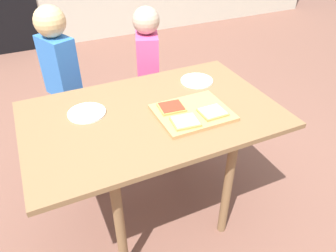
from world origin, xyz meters
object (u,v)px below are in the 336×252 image
(cutting_board, at_px, (192,113))
(pizza_slice_near_left, at_px, (185,121))
(plate_white_left, at_px, (87,113))
(plate_white_right, at_px, (197,81))
(child_left, at_px, (61,76))
(child_right, at_px, (148,74))
(pizza_slice_far_left, at_px, (172,107))
(dining_table, at_px, (153,126))
(pizza_slice_near_right, at_px, (213,112))

(cutting_board, relative_size, pizza_slice_near_left, 2.65)
(plate_white_left, bearing_deg, plate_white_right, 6.07)
(child_left, distance_m, child_right, 0.57)
(plate_white_right, height_order, child_left, child_left)
(pizza_slice_far_left, bearing_deg, dining_table, 160.24)
(dining_table, xyz_separation_m, pizza_slice_far_left, (0.09, -0.03, 0.11))
(cutting_board, bearing_deg, pizza_slice_far_left, 141.76)
(dining_table, xyz_separation_m, child_right, (0.22, 0.62, -0.03))
(cutting_board, relative_size, plate_white_left, 1.91)
(cutting_board, xyz_separation_m, pizza_slice_near_left, (-0.08, -0.07, 0.02))
(dining_table, relative_size, child_left, 1.14)
(plate_white_right, distance_m, child_right, 0.46)
(child_right, bearing_deg, dining_table, -109.87)
(pizza_slice_far_left, xyz_separation_m, plate_white_right, (0.27, 0.23, -0.02))
(pizza_slice_near_left, distance_m, plate_white_right, 0.45)
(plate_white_left, bearing_deg, pizza_slice_near_right, -27.07)
(cutting_board, bearing_deg, pizza_slice_near_left, -136.88)
(cutting_board, xyz_separation_m, pizza_slice_near_right, (0.08, -0.06, 0.02))
(pizza_slice_near_right, bearing_deg, child_right, 92.21)
(pizza_slice_near_right, relative_size, child_right, 0.12)
(dining_table, xyz_separation_m, plate_white_right, (0.36, 0.20, 0.09))
(plate_white_right, distance_m, child_left, 0.90)
(pizza_slice_near_left, bearing_deg, child_right, 80.87)
(plate_white_right, bearing_deg, dining_table, -151.65)
(dining_table, xyz_separation_m, cutting_board, (0.17, -0.10, 0.10))
(cutting_board, height_order, child_left, child_left)
(cutting_board, distance_m, child_right, 0.73)
(plate_white_right, bearing_deg, pizza_slice_far_left, -139.88)
(plate_white_right, bearing_deg, plate_white_left, -173.93)
(cutting_board, relative_size, child_right, 0.33)
(child_left, height_order, child_right, child_left)
(plate_white_left, height_order, plate_white_right, same)
(dining_table, height_order, cutting_board, cutting_board)
(pizza_slice_near_right, bearing_deg, pizza_slice_near_left, -174.30)
(pizza_slice_near_left, bearing_deg, child_left, 114.31)
(dining_table, height_order, plate_white_right, plate_white_right)
(pizza_slice_near_right, bearing_deg, plate_white_right, 72.77)
(child_right, bearing_deg, pizza_slice_far_left, -101.46)
(pizza_slice_far_left, relative_size, pizza_slice_near_left, 0.99)
(cutting_board, distance_m, pizza_slice_far_left, 0.11)
(plate_white_left, xyz_separation_m, plate_white_right, (0.66, 0.07, 0.00))
(pizza_slice_near_left, distance_m, pizza_slice_near_right, 0.16)
(pizza_slice_far_left, height_order, plate_white_left, pizza_slice_far_left)
(plate_white_left, relative_size, plate_white_right, 1.00)
(dining_table, height_order, plate_white_left, plate_white_left)
(dining_table, distance_m, pizza_slice_near_left, 0.23)
(pizza_slice_far_left, xyz_separation_m, pizza_slice_near_right, (0.16, -0.12, 0.00))
(pizza_slice_far_left, bearing_deg, child_right, 78.54)
(cutting_board, xyz_separation_m, child_left, (-0.50, 0.87, -0.09))
(pizza_slice_near_left, bearing_deg, dining_table, 119.31)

